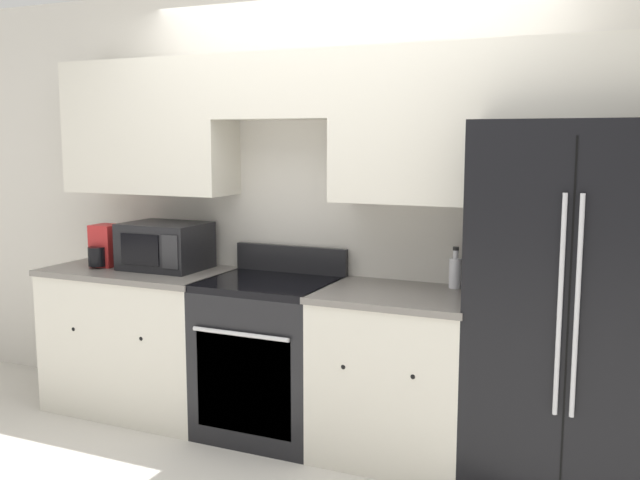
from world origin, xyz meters
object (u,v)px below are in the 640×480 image
object	(u,v)px
oven_range	(270,356)
microwave	(165,246)
refrigerator	(575,307)
bottle	(455,272)

from	to	relation	value
oven_range	microwave	xyz separation A→B (m)	(-0.76, 0.07, 0.59)
refrigerator	bottle	bearing A→B (deg)	166.66
bottle	refrigerator	bearing A→B (deg)	-13.34
oven_range	refrigerator	bearing A→B (deg)	2.76
refrigerator	microwave	world-z (taller)	refrigerator
microwave	bottle	world-z (taller)	microwave
oven_range	microwave	size ratio (longest dim) A/B	2.14
oven_range	bottle	size ratio (longest dim) A/B	4.73
oven_range	microwave	world-z (taller)	microwave
refrigerator	bottle	world-z (taller)	refrigerator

